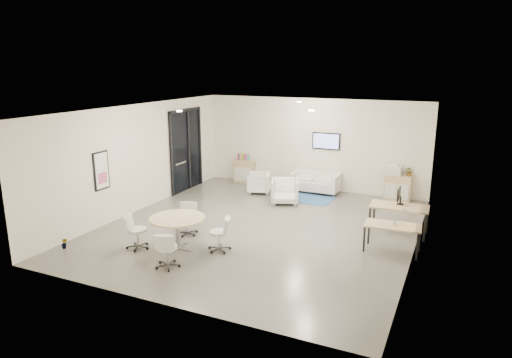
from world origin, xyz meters
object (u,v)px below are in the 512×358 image
at_px(loveseat, 316,183).
at_px(round_table, 177,221).
at_px(sideboard_right, 398,188).
at_px(desk_front, 393,228).
at_px(armchair_left, 259,182).
at_px(armchair_right, 285,190).
at_px(desk_rear, 399,209).
at_px(sideboard_left, 245,171).

bearing_deg(loveseat, round_table, -102.47).
height_order(sideboard_right, desk_front, sideboard_right).
bearing_deg(armchair_left, round_table, -14.57).
xyz_separation_m(armchair_right, desk_front, (3.72, -2.59, 0.17)).
distance_m(desk_front, round_table, 5.09).
bearing_deg(armchair_left, desk_rear, 49.35).
xyz_separation_m(sideboard_left, desk_rear, (6.02, -3.19, 0.26)).
relative_size(sideboard_right, armchair_right, 0.96).
height_order(loveseat, desk_rear, desk_rear).
distance_m(armchair_right, desk_front, 4.53).
distance_m(sideboard_left, sideboard_right, 5.57).
xyz_separation_m(desk_rear, desk_front, (0.03, -1.28, -0.08)).
xyz_separation_m(sideboard_left, sideboard_right, (5.57, -0.01, -0.01)).
relative_size(desk_rear, desk_front, 1.12).
bearing_deg(loveseat, desk_rear, -42.60).
distance_m(sideboard_left, loveseat, 2.84).
distance_m(armchair_right, desk_rear, 3.92).
bearing_deg(round_table, armchair_right, 78.15).
bearing_deg(loveseat, sideboard_right, 4.54).
height_order(sideboard_left, armchair_right, armchair_right).
bearing_deg(sideboard_right, armchair_right, -149.84).
height_order(desk_rear, desk_front, desk_rear).
distance_m(desk_rear, round_table, 5.69).
bearing_deg(desk_rear, armchair_right, 158.45).
bearing_deg(sideboard_right, sideboard_left, 179.94).
relative_size(armchair_right, round_table, 0.66).
distance_m(loveseat, round_table, 6.45).
xyz_separation_m(sideboard_left, loveseat, (2.84, -0.19, -0.09)).
bearing_deg(armchair_right, desk_rear, -40.87).
xyz_separation_m(armchair_left, round_table, (0.29, -5.37, 0.33)).
distance_m(sideboard_right, armchair_left, 4.61).
xyz_separation_m(sideboard_right, armchair_left, (-4.48, -1.09, -0.02)).
bearing_deg(round_table, desk_rear, 35.23).
bearing_deg(sideboard_left, armchair_left, -45.30).
relative_size(sideboard_left, loveseat, 0.52).
bearing_deg(desk_front, desk_rear, 87.35).
relative_size(sideboard_right, round_table, 0.63).
distance_m(sideboard_right, desk_rear, 3.22).
height_order(sideboard_right, armchair_right, armchair_right).
distance_m(sideboard_right, armchair_right, 3.73).
bearing_deg(round_table, sideboard_right, 57.03).
bearing_deg(sideboard_right, desk_front, -83.77).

